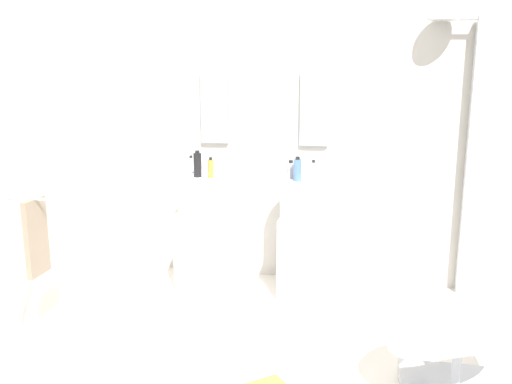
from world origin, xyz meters
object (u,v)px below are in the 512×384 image
(towel_rack, at_px, (32,240))
(soap_bottle_white, at_px, (313,172))
(pedestal_sink_left, at_px, (206,230))
(soap_bottle_amber, at_px, (211,168))
(soap_bottle_black, at_px, (198,165))
(soap_bottle_grey, at_px, (291,170))
(lounge_chair, at_px, (459,336))
(shower_column, at_px, (474,154))
(soap_bottle_blue, at_px, (297,170))
(soap_bottle_clear, at_px, (191,165))
(pedestal_sink_right, at_px, (307,236))

(towel_rack, relative_size, soap_bottle_white, 5.99)
(pedestal_sink_left, height_order, soap_bottle_amber, soap_bottle_amber)
(towel_rack, height_order, soap_bottle_white, soap_bottle_white)
(pedestal_sink_left, relative_size, soap_bottle_black, 5.05)
(soap_bottle_white, height_order, soap_bottle_grey, soap_bottle_white)
(pedestal_sink_left, distance_m, lounge_chair, 2.12)
(pedestal_sink_left, relative_size, shower_column, 0.49)
(shower_column, height_order, soap_bottle_blue, shower_column)
(soap_bottle_clear, relative_size, soap_bottle_white, 0.83)
(soap_bottle_blue, height_order, soap_bottle_grey, soap_bottle_blue)
(towel_rack, height_order, soap_bottle_grey, soap_bottle_grey)
(pedestal_sink_left, distance_m, soap_bottle_amber, 0.53)
(pedestal_sink_left, bearing_deg, towel_rack, -130.86)
(towel_rack, bearing_deg, soap_bottle_clear, 55.00)
(soap_bottle_black, bearing_deg, shower_column, 10.09)
(soap_bottle_white, distance_m, soap_bottle_black, 0.86)
(soap_bottle_amber, height_order, soap_bottle_grey, soap_bottle_amber)
(lounge_chair, height_order, soap_bottle_grey, soap_bottle_grey)
(soap_bottle_amber, bearing_deg, soap_bottle_grey, 9.41)
(lounge_chair, relative_size, soap_bottle_clear, 8.35)
(soap_bottle_blue, bearing_deg, soap_bottle_grey, 124.44)
(towel_rack, height_order, soap_bottle_amber, soap_bottle_amber)
(pedestal_sink_left, xyz_separation_m, pedestal_sink_right, (0.80, 0.00, 0.00))
(pedestal_sink_left, distance_m, pedestal_sink_right, 0.80)
(lounge_chair, distance_m, soap_bottle_grey, 1.72)
(soap_bottle_amber, bearing_deg, soap_bottle_clear, 139.20)
(soap_bottle_clear, height_order, soap_bottle_blue, soap_bottle_blue)
(pedestal_sink_right, distance_m, soap_bottle_blue, 0.54)
(towel_rack, bearing_deg, soap_bottle_grey, 32.22)
(pedestal_sink_left, relative_size, soap_bottle_grey, 7.34)
(towel_rack, xyz_separation_m, soap_bottle_white, (1.70, 0.87, 0.34))
(soap_bottle_white, bearing_deg, pedestal_sink_right, 110.67)
(pedestal_sink_left, height_order, soap_bottle_blue, soap_bottle_blue)
(lounge_chair, xyz_separation_m, soap_bottle_blue, (-1.00, 1.12, 0.63))
(towel_rack, distance_m, soap_bottle_blue, 1.84)
(soap_bottle_black, height_order, soap_bottle_amber, soap_bottle_black)
(soap_bottle_clear, relative_size, soap_bottle_black, 0.67)
(soap_bottle_clear, height_order, soap_bottle_grey, soap_bottle_grey)
(soap_bottle_clear, distance_m, soap_bottle_white, 0.98)
(lounge_chair, height_order, soap_bottle_white, soap_bottle_white)
(soap_bottle_clear, distance_m, soap_bottle_grey, 0.79)
(soap_bottle_amber, bearing_deg, shower_column, 11.18)
(pedestal_sink_right, xyz_separation_m, soap_bottle_black, (-0.82, -0.11, 0.53))
(pedestal_sink_left, bearing_deg, soap_bottle_white, -7.96)
(pedestal_sink_right, relative_size, soap_bottle_grey, 7.34)
(shower_column, xyz_separation_m, towel_rack, (-2.83, -1.24, -0.45))
(shower_column, relative_size, soap_bottle_blue, 11.50)
(soap_bottle_clear, bearing_deg, soap_bottle_black, -57.60)
(pedestal_sink_left, distance_m, soap_bottle_clear, 0.52)
(soap_bottle_black, xyz_separation_m, soap_bottle_amber, (0.11, -0.02, -0.02))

